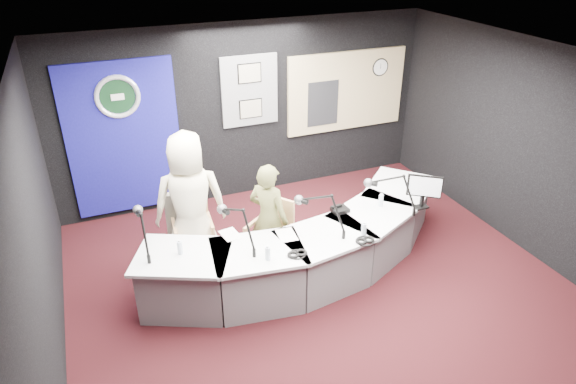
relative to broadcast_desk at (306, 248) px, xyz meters
name	(u,v)px	position (x,y,z in m)	size (l,w,h in m)	color
ground	(328,296)	(0.05, -0.55, -0.38)	(6.00, 6.00, 0.00)	black
ceiling	(338,70)	(0.05, -0.55, 2.42)	(6.00, 6.00, 0.02)	silver
wall_back	(247,112)	(0.05, 2.45, 1.02)	(6.00, 0.02, 2.80)	black
wall_left	(35,256)	(-2.95, -0.55, 1.02)	(0.02, 6.00, 2.80)	black
wall_right	(540,154)	(3.05, -0.55, 1.02)	(0.02, 6.00, 2.80)	black
broadcast_desk	(306,248)	(0.00, 0.00, 0.00)	(4.50, 1.90, 0.75)	silver
backdrop_panel	(124,139)	(-1.85, 2.42, 0.88)	(1.60, 0.05, 2.30)	#0F0D66
agency_seal	(118,97)	(-1.85, 2.38, 1.52)	(0.63, 0.63, 0.07)	silver
seal_center	(118,97)	(-1.85, 2.38, 1.52)	(0.48, 0.48, 0.01)	black
pinboard	(250,91)	(0.10, 2.42, 1.38)	(0.90, 0.04, 1.10)	slate
framed_photo_upper	(250,73)	(0.10, 2.39, 1.65)	(0.34, 0.02, 0.27)	gray
framed_photo_lower	(251,109)	(0.10, 2.39, 1.09)	(0.34, 0.02, 0.27)	gray
booth_window_frame	(347,91)	(1.80, 2.42, 1.18)	(2.12, 0.06, 1.32)	tan
booth_glow	(347,91)	(1.80, 2.41, 1.18)	(2.00, 0.02, 1.20)	tan
equipment_rack	(323,104)	(1.35, 2.39, 1.03)	(0.55, 0.02, 0.75)	black
wall_clock	(380,67)	(2.40, 2.39, 1.52)	(0.28, 0.28, 0.01)	white
armchair_left	(194,235)	(-1.28, 0.74, 0.07)	(0.50, 0.50, 0.89)	tan
armchair_right	(269,234)	(-0.40, 0.28, 0.15)	(0.60, 0.60, 1.06)	tan
draped_jacket	(185,215)	(-1.32, 0.99, 0.24)	(0.50, 0.10, 0.70)	slate
person_man	(190,203)	(-1.28, 0.74, 0.56)	(0.91, 0.59, 1.87)	beige
person_woman	(269,219)	(-0.40, 0.28, 0.38)	(0.55, 0.36, 1.50)	brown
computer_monitor	(424,186)	(1.55, -0.20, 0.70)	(0.44, 0.03, 0.30)	black
desk_phone	(340,210)	(0.52, 0.11, 0.40)	(0.21, 0.17, 0.05)	black
headphones_near	(365,240)	(0.46, -0.63, 0.39)	(0.24, 0.24, 0.04)	black
headphones_far	(297,254)	(-0.38, -0.58, 0.39)	(0.21, 0.21, 0.04)	black
paper_stack	(230,234)	(-0.95, 0.12, 0.38)	(0.20, 0.28, 0.00)	white
notepad	(287,235)	(-0.33, -0.15, 0.38)	(0.21, 0.30, 0.00)	white
boom_mic_a	(142,226)	(-1.94, 0.21, 0.68)	(0.16, 0.74, 0.60)	black
boom_mic_b	(237,223)	(-0.93, -0.13, 0.68)	(0.31, 0.71, 0.60)	black
boom_mic_c	(321,209)	(0.08, -0.22, 0.68)	(0.48, 0.62, 0.60)	black
boom_mic_d	(392,190)	(1.13, -0.11, 0.68)	(0.56, 0.56, 0.60)	black
water_bottles	(296,231)	(-0.25, -0.25, 0.46)	(2.73, 0.63, 0.18)	silver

